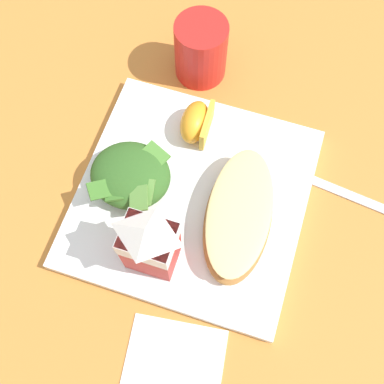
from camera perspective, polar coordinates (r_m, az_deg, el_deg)
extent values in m
plane|color=#C67A33|center=(0.60, 0.00, -0.94)|extent=(3.00, 3.00, 0.00)
cube|color=white|center=(0.59, 0.00, -0.66)|extent=(0.28, 0.28, 0.02)
ellipsoid|color=#A87038|center=(0.56, 5.70, -2.94)|extent=(0.10, 0.18, 0.03)
ellipsoid|color=maroon|center=(0.55, 5.80, -2.58)|extent=(0.09, 0.16, 0.01)
ellipsoid|color=#EAD184|center=(0.54, 5.87, -2.33)|extent=(0.09, 0.17, 0.01)
ellipsoid|color=#336023|center=(0.58, -7.55, 2.07)|extent=(0.10, 0.09, 0.04)
cube|color=#5B8E3D|center=(0.55, -6.55, -0.81)|extent=(0.03, 0.04, 0.01)
cube|color=#336023|center=(0.57, -6.04, 3.15)|extent=(0.04, 0.04, 0.02)
cube|color=#3D7028|center=(0.56, -11.01, 0.33)|extent=(0.04, 0.04, 0.02)
cube|color=#4C8433|center=(0.57, -4.52, 4.61)|extent=(0.04, 0.03, 0.01)
cube|color=#5B8E3D|center=(0.55, -5.87, 0.04)|extent=(0.03, 0.03, 0.01)
cube|color=#3D7028|center=(0.56, -9.48, 0.23)|extent=(0.03, 0.04, 0.01)
cube|color=#B7332D|center=(0.52, -5.10, -6.70)|extent=(0.06, 0.04, 0.09)
cube|color=white|center=(0.49, -5.40, -5.73)|extent=(0.06, 0.04, 0.03)
pyramid|color=white|center=(0.46, -5.66, -4.90)|extent=(0.06, 0.04, 0.02)
ellipsoid|color=orange|center=(0.61, 0.35, 8.56)|extent=(0.04, 0.06, 0.04)
cube|color=gold|center=(0.60, 1.85, 8.20)|extent=(0.01, 0.06, 0.03)
cube|color=white|center=(0.56, -2.40, -21.14)|extent=(0.12, 0.12, 0.00)
cube|color=silver|center=(0.63, 19.58, -0.69)|extent=(0.17, 0.03, 0.01)
cylinder|color=red|center=(0.66, 1.09, 16.98)|extent=(0.07, 0.07, 0.09)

